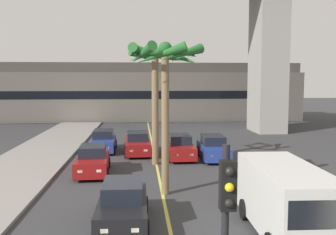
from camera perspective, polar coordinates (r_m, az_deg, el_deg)
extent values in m
cube|color=#DBCC4C|center=(24.10, -1.82, -6.80)|extent=(0.14, 56.00, 0.01)
cube|color=gray|center=(39.68, 14.84, 8.85)|extent=(2.80, 4.40, 15.12)
cube|color=beige|center=(50.63, -3.20, 3.23)|extent=(39.68, 8.00, 6.20)
cube|color=#9C998D|center=(50.61, -3.22, 7.42)|extent=(38.88, 7.20, 1.20)
cube|color=black|center=(46.60, -3.10, 3.41)|extent=(35.71, 0.04, 1.00)
cube|color=navy|center=(28.20, -9.73, -3.87)|extent=(1.76, 4.12, 0.80)
cube|color=black|center=(28.24, -9.73, -2.46)|extent=(1.42, 2.07, 0.60)
cube|color=#F2EDCC|center=(26.18, -9.05, -4.48)|extent=(0.24, 0.08, 0.14)
cube|color=#F2EDCC|center=(26.26, -11.10, -4.48)|extent=(0.24, 0.08, 0.14)
cylinder|color=black|center=(26.94, -8.21, -4.85)|extent=(0.23, 0.64, 0.64)
cylinder|color=black|center=(27.07, -11.64, -4.86)|extent=(0.23, 0.64, 0.64)
cylinder|color=black|center=(29.44, -7.95, -3.96)|extent=(0.23, 0.64, 0.64)
cylinder|color=black|center=(29.56, -11.09, -3.97)|extent=(0.23, 0.64, 0.64)
cube|color=black|center=(14.00, -6.82, -13.61)|extent=(1.72, 4.11, 0.80)
cube|color=black|center=(13.93, -6.82, -10.77)|extent=(1.40, 2.06, 0.60)
cube|color=#F2EDCC|center=(12.08, -4.98, -16.52)|extent=(0.24, 0.08, 0.14)
cube|color=#F2EDCC|center=(12.14, -9.59, -16.48)|extent=(0.24, 0.08, 0.14)
cylinder|color=black|center=(12.88, -3.34, -16.55)|extent=(0.22, 0.64, 0.64)
cylinder|color=black|center=(12.97, -10.80, -16.49)|extent=(0.22, 0.64, 0.64)
cylinder|color=black|center=(15.27, -3.47, -12.96)|extent=(0.22, 0.64, 0.64)
cylinder|color=black|center=(15.34, -9.67, -12.94)|extent=(0.22, 0.64, 0.64)
cube|color=navy|center=(25.19, 6.85, -4.96)|extent=(1.79, 4.13, 0.80)
cube|color=black|center=(25.22, 6.81, -3.38)|extent=(1.44, 2.08, 0.60)
cube|color=#F2EDCC|center=(23.33, 8.85, -5.71)|extent=(0.24, 0.08, 0.14)
cube|color=#F2EDCC|center=(23.16, 6.57, -5.77)|extent=(0.24, 0.08, 0.14)
cylinder|color=black|center=(24.17, 9.26, -6.07)|extent=(0.23, 0.64, 0.64)
cylinder|color=black|center=(23.88, 5.45, -6.17)|extent=(0.23, 0.64, 0.64)
cylinder|color=black|center=(26.61, 8.08, -4.98)|extent=(0.23, 0.64, 0.64)
cylinder|color=black|center=(26.35, 4.62, -5.05)|extent=(0.23, 0.64, 0.64)
cube|color=maroon|center=(25.35, 1.78, -4.85)|extent=(1.79, 4.14, 0.80)
cube|color=black|center=(25.38, 1.74, -3.28)|extent=(1.44, 2.08, 0.60)
cube|color=#F2EDCC|center=(23.46, 3.56, -5.59)|extent=(0.24, 0.09, 0.14)
cube|color=#F2EDCC|center=(23.33, 1.28, -5.65)|extent=(0.24, 0.09, 0.14)
cylinder|color=black|center=(24.29, 4.07, -5.95)|extent=(0.23, 0.64, 0.64)
cylinder|color=black|center=(24.07, 0.25, -6.05)|extent=(0.23, 0.64, 0.64)
cylinder|color=black|center=(26.75, 3.14, -4.88)|extent=(0.23, 0.64, 0.64)
cylinder|color=black|center=(26.55, -0.32, -4.95)|extent=(0.23, 0.64, 0.64)
cube|color=maroon|center=(26.79, -4.62, -4.31)|extent=(1.83, 4.15, 0.80)
cube|color=black|center=(26.83, -4.64, -2.82)|extent=(1.46, 2.09, 0.60)
cube|color=#F2EDCC|center=(24.82, -3.40, -4.97)|extent=(0.24, 0.09, 0.14)
cube|color=#F2EDCC|center=(24.79, -5.57, -5.00)|extent=(0.24, 0.09, 0.14)
cylinder|color=black|center=(25.62, -2.72, -5.34)|extent=(0.24, 0.65, 0.64)
cylinder|color=black|center=(25.57, -6.35, -5.39)|extent=(0.24, 0.65, 0.64)
cylinder|color=black|center=(28.12, -3.04, -4.36)|extent=(0.24, 0.65, 0.64)
cylinder|color=black|center=(28.07, -6.34, -4.40)|extent=(0.24, 0.65, 0.64)
cube|color=maroon|center=(21.61, -11.28, -6.80)|extent=(1.86, 4.16, 0.80)
cube|color=black|center=(21.62, -11.29, -4.95)|extent=(1.47, 2.10, 0.60)
cube|color=#F2EDCC|center=(19.61, -10.39, -7.91)|extent=(0.24, 0.09, 0.14)
cube|color=#F2EDCC|center=(19.69, -13.13, -7.90)|extent=(0.24, 0.09, 0.14)
cylinder|color=black|center=(20.38, -9.27, -8.27)|extent=(0.24, 0.65, 0.64)
cylinder|color=black|center=(20.52, -13.83, -8.26)|extent=(0.24, 0.65, 0.64)
cylinder|color=black|center=(22.85, -8.98, -6.75)|extent=(0.24, 0.65, 0.64)
cylinder|color=black|center=(22.98, -13.03, -6.75)|extent=(0.24, 0.65, 0.64)
cube|color=silver|center=(13.38, 17.29, -11.45)|extent=(2.13, 5.25, 2.10)
cube|color=black|center=(11.03, 22.05, -13.41)|extent=(1.80, 0.13, 0.80)
cylinder|color=black|center=(15.38, 18.55, -12.87)|extent=(0.28, 0.77, 0.76)
cylinder|color=black|center=(14.81, 11.49, -13.41)|extent=(0.28, 0.77, 0.76)
cube|color=black|center=(5.85, 9.01, -10.10)|extent=(0.24, 0.20, 0.76)
sphere|color=black|center=(5.69, 9.28, -8.04)|extent=(0.14, 0.14, 0.14)
sphere|color=yellow|center=(5.75, 9.25, -10.36)|extent=(0.14, 0.14, 0.14)
sphere|color=black|center=(5.82, 9.21, -12.63)|extent=(0.14, 0.14, 0.14)
cylinder|color=brown|center=(16.99, -0.41, -1.02)|extent=(0.34, 0.34, 6.44)
sphere|color=#236028|center=(16.94, -0.42, 10.37)|extent=(0.60, 0.60, 0.60)
cone|color=#236028|center=(17.16, 3.32, 9.59)|extent=(0.69, 2.32, 0.85)
cone|color=#236028|center=(17.76, 2.03, 8.98)|extent=(1.90, 1.94, 1.11)
cone|color=#236028|center=(18.01, -1.26, 9.33)|extent=(2.33, 0.81, 0.89)
cone|color=#236028|center=(17.25, -4.06, 9.45)|extent=(1.18, 2.30, 0.91)
cone|color=#236028|center=(16.44, -3.96, 9.47)|extent=(1.30, 2.27, 1.00)
cone|color=#236028|center=(15.81, -1.15, 9.42)|extent=(2.31, 0.98, 1.10)
cone|color=#236028|center=(16.06, 2.13, 9.55)|extent=(2.12, 1.67, 1.01)
cylinder|color=brown|center=(23.16, -1.95, 1.13)|extent=(0.42, 0.42, 6.75)
sphere|color=#236028|center=(23.15, -1.98, 9.86)|extent=(0.60, 0.60, 0.60)
cone|color=#236028|center=(23.07, 0.81, 9.05)|extent=(0.71, 2.29, 1.06)
cone|color=#236028|center=(24.11, -0.71, 9.06)|extent=(2.17, 1.53, 0.95)
cone|color=#236028|center=(24.07, -3.45, 9.16)|extent=(2.17, 1.54, 0.87)
cone|color=#236028|center=(23.07, -4.76, 9.37)|extent=(0.54, 2.28, 0.82)
cone|color=#236028|center=(22.20, -3.50, 9.30)|extent=(2.12, 1.63, 0.98)
cone|color=#236028|center=(22.20, -0.46, 9.33)|extent=(2.19, 1.48, 0.97)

